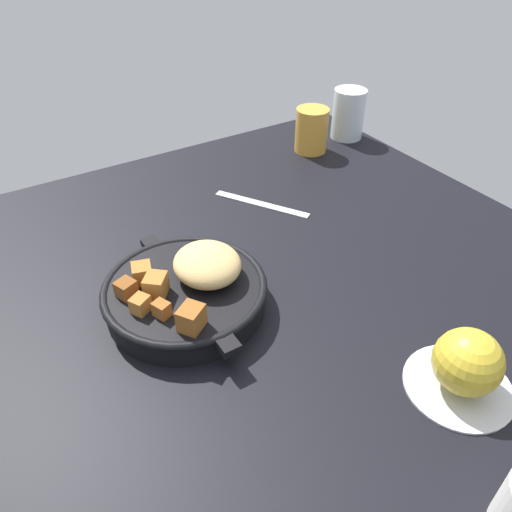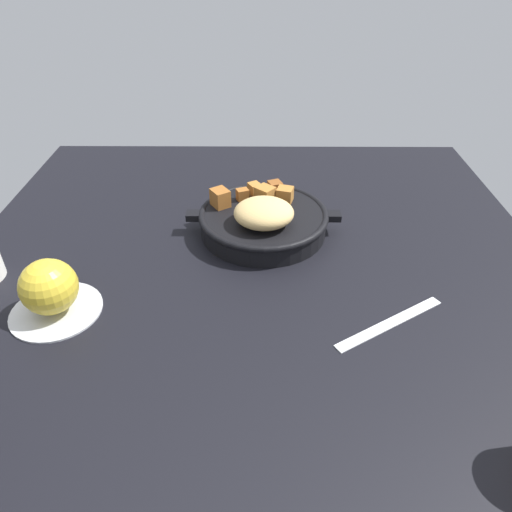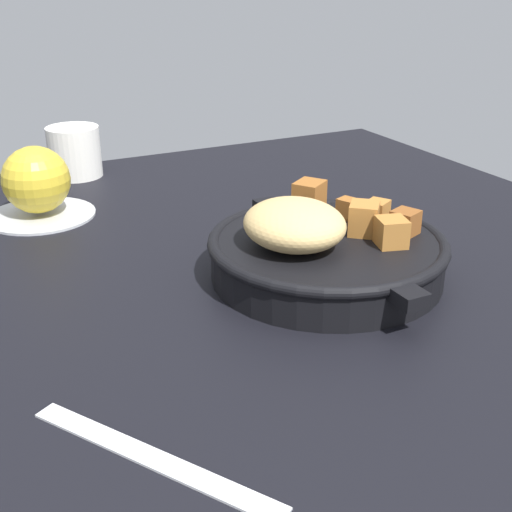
{
  "view_description": "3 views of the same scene",
  "coord_description": "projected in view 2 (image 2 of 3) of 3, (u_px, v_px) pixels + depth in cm",
  "views": [
    {
      "loc": [
        46.72,
        -29.77,
        48.38
      ],
      "look_at": [
        -2.95,
        1.15,
        3.11
      ],
      "focal_mm": 34.28,
      "sensor_mm": 36.0,
      "label": 1
    },
    {
      "loc": [
        -0.81,
        60.84,
        45.99
      ],
      "look_at": [
        -0.4,
        0.95,
        3.36
      ],
      "focal_mm": 33.1,
      "sensor_mm": 36.0,
      "label": 2
    },
    {
      "loc": [
        -52.16,
        21.91,
        28.49
      ],
      "look_at": [
        -2.77,
        -3.1,
        4.26
      ],
      "focal_mm": 47.77,
      "sensor_mm": 36.0,
      "label": 3
    }
  ],
  "objects": [
    {
      "name": "red_apple",
      "position": [
        49.0,
        287.0,
        0.65
      ],
      "size": [
        7.97,
        7.97,
        7.97
      ],
      "primitive_type": "sphere",
      "color": "gold",
      "rests_on": "saucer_plate"
    },
    {
      "name": "butter_knife",
      "position": [
        390.0,
        323.0,
        0.66
      ],
      "size": [
        16.95,
        11.37,
        0.36
      ],
      "primitive_type": "cube",
      "rotation": [
        0.0,
        0.0,
        0.56
      ],
      "color": "silver",
      "rests_on": "ground_plane"
    },
    {
      "name": "saucer_plate",
      "position": [
        56.0,
        310.0,
        0.68
      ],
      "size": [
        12.96,
        12.96,
        0.6
      ],
      "primitive_type": "cylinder",
      "color": "#B7BABF",
      "rests_on": "ground_plane"
    },
    {
      "name": "cast_iron_skillet",
      "position": [
        263.0,
        219.0,
        0.83
      ],
      "size": [
        27.35,
        23.05,
        8.29
      ],
      "color": "black",
      "rests_on": "ground_plane"
    },
    {
      "name": "ground_plane",
      "position": [
        254.0,
        275.0,
        0.77
      ],
      "size": [
        98.25,
        102.1,
        2.4
      ],
      "primitive_type": "cube",
      "color": "black"
    }
  ]
}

